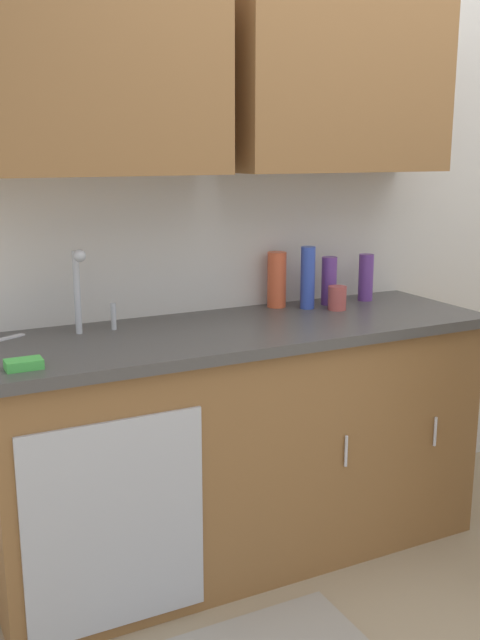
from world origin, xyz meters
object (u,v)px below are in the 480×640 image
Objects in this scene: cup_by_sink at (337,298)px; sponge at (24,364)px; sink at (101,345)px; bottle_dish_liquid at (308,278)px; bottle_water_tall at (277,280)px; bottle_cleaner_spray at (329,281)px; bottle_water_short at (366,277)px.

cup_by_sink reaches higher than sponge.
cup_by_sink is (1.02, 0.06, 0.06)m from sink.
bottle_dish_liquid is 1.12× the size of bottle_water_tall.
sink is at bearing -171.00° from bottle_cleaner_spray.
bottle_dish_liquid is at bearing 140.14° from cup_by_sink.
bottle_water_tall is at bearing 172.28° from bottle_water_short.
sponge is at bearing -144.56° from sink.
sponge is at bearing -164.26° from bottle_cleaner_spray.
sink is 0.37m from sponge.
bottle_dish_liquid reaches higher than cup_by_sink.
sink reaches higher than bottle_cleaner_spray.
bottle_dish_liquid is at bearing -167.82° from bottle_cleaner_spray.
bottle_water_tall is at bearing 21.27° from sponge.
sponge is at bearing -158.73° from bottle_water_tall.
sink is 1.07m from bottle_cleaner_spray.
bottle_dish_liquid is 0.13m from bottle_water_tall.
sink is at bearing -176.65° from cup_by_sink.
bottle_water_short is at bearing 5.13° from bottle_dish_liquid.
bottle_cleaner_spray is 1.86× the size of sponge.
cup_by_sink is (0.19, -0.16, -0.07)m from bottle_water_tall.
bottle_cleaner_spray is at bearing 15.74° from sponge.
bottle_water_tall is (0.82, 0.22, 0.13)m from sink.
bottle_dish_liquid reaches higher than bottle_cleaner_spray.
sponge is (-1.13, -0.44, -0.10)m from bottle_water_tall.
bottle_dish_liquid is 1.27× the size of bottle_cleaner_spray.
sink reaches higher than sponge.
bottle_water_tall reaches higher than bottle_cleaner_spray.
bottle_cleaner_spray reaches higher than sponge.
bottle_water_tall is 2.34× the size of cup_by_sink.
bottle_dish_liquid is 0.32m from bottle_water_short.
bottle_dish_liquid reaches higher than bottle_water_short.
sink is at bearing -171.44° from bottle_dish_liquid.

